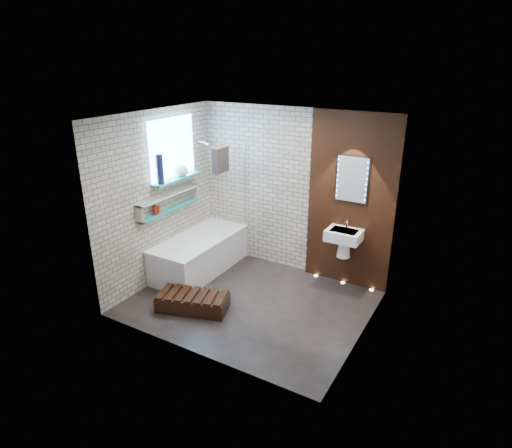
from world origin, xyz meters
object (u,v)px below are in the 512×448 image
Objects in this scene: bathtub at (200,254)px; bath_screen at (232,192)px; walnut_step at (193,302)px; washbasin at (344,239)px; led_mirror at (352,179)px.

bath_screen is at bearing 51.10° from bathtub.
bath_screen is at bearing 100.55° from walnut_step.
walnut_step is (0.27, -1.45, -1.17)m from bath_screen.
washbasin is 0.83× the size of led_mirror.
washbasin reaches higher than walnut_step.
washbasin is at bearing 46.51° from walnut_step.
bathtub reaches higher than walnut_step.
washbasin is at bearing 16.01° from bathtub.
bath_screen is 1.89m from washbasin.
washbasin is 2.35m from walnut_step.
led_mirror is at bearing 90.00° from washbasin.
bath_screen is (0.35, 0.44, 0.99)m from bathtub.
bathtub is 2.68m from led_mirror.
bath_screen is at bearing -169.34° from led_mirror.
bathtub is 1.24× the size of bath_screen.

